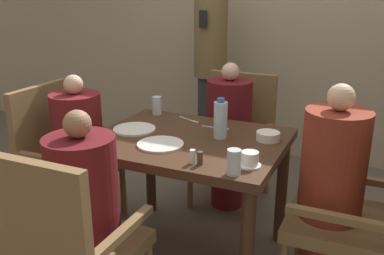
{
  "coord_description": "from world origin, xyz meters",
  "views": [
    {
      "loc": [
        0.95,
        -2.07,
        1.57
      ],
      "look_at": [
        0.0,
        0.04,
        0.8
      ],
      "focal_mm": 40.0,
      "sensor_mm": 36.0,
      "label": 1
    }
  ],
  "objects_px": {
    "diner_in_near_chair": "(86,218)",
    "bowl_small": "(268,136)",
    "plate_main_left": "(134,129)",
    "glass_tall_mid": "(157,106)",
    "chair_far_side": "(235,134)",
    "chair_right_side": "(360,210)",
    "chair_left_side": "(62,153)",
    "standing_host": "(210,63)",
    "glass_tall_near": "(234,162)",
    "water_bottle": "(221,119)",
    "diner_in_right_chair": "(331,191)",
    "diner_in_far_chair": "(229,135)",
    "teacup_with_saucer": "(250,159)",
    "diner_in_left_chair": "(79,152)",
    "plate_main_right": "(160,144)",
    "chair_near_corner": "(65,242)"
  },
  "relations": [
    {
      "from": "diner_in_near_chair",
      "to": "bowl_small",
      "type": "distance_m",
      "value": 1.07
    },
    {
      "from": "plate_main_left",
      "to": "glass_tall_mid",
      "type": "bearing_deg",
      "value": 96.05
    },
    {
      "from": "chair_far_side",
      "to": "chair_right_side",
      "type": "height_order",
      "value": "same"
    },
    {
      "from": "chair_left_side",
      "to": "glass_tall_mid",
      "type": "distance_m",
      "value": 0.71
    },
    {
      "from": "standing_host",
      "to": "glass_tall_mid",
      "type": "bearing_deg",
      "value": -86.77
    },
    {
      "from": "standing_host",
      "to": "glass_tall_near",
      "type": "distance_m",
      "value": 2.01
    },
    {
      "from": "chair_far_side",
      "to": "glass_tall_mid",
      "type": "distance_m",
      "value": 0.7
    },
    {
      "from": "water_bottle",
      "to": "diner_in_near_chair",
      "type": "bearing_deg",
      "value": -115.94
    },
    {
      "from": "chair_right_side",
      "to": "plate_main_left",
      "type": "distance_m",
      "value": 1.32
    },
    {
      "from": "chair_right_side",
      "to": "water_bottle",
      "type": "bearing_deg",
      "value": 174.21
    },
    {
      "from": "diner_in_right_chair",
      "to": "diner_in_far_chair",
      "type": "bearing_deg",
      "value": 139.08
    },
    {
      "from": "plate_main_left",
      "to": "teacup_with_saucer",
      "type": "height_order",
      "value": "teacup_with_saucer"
    },
    {
      "from": "diner_in_left_chair",
      "to": "plate_main_right",
      "type": "bearing_deg",
      "value": -13.67
    },
    {
      "from": "water_bottle",
      "to": "standing_host",
      "type": "bearing_deg",
      "value": 114.1
    },
    {
      "from": "chair_far_side",
      "to": "diner_in_far_chair",
      "type": "xyz_separation_m",
      "value": [
        -0.0,
        -0.15,
        0.04
      ]
    },
    {
      "from": "glass_tall_near",
      "to": "chair_far_side",
      "type": "bearing_deg",
      "value": 108.12
    },
    {
      "from": "chair_left_side",
      "to": "chair_near_corner",
      "type": "xyz_separation_m",
      "value": [
        0.73,
        -0.83,
        0.0
      ]
    },
    {
      "from": "chair_right_side",
      "to": "glass_tall_mid",
      "type": "relative_size",
      "value": 7.92
    },
    {
      "from": "diner_in_right_chair",
      "to": "water_bottle",
      "type": "bearing_deg",
      "value": 172.87
    },
    {
      "from": "plate_main_left",
      "to": "teacup_with_saucer",
      "type": "relative_size",
      "value": 2.27
    },
    {
      "from": "chair_left_side",
      "to": "diner_in_left_chair",
      "type": "height_order",
      "value": "diner_in_left_chair"
    },
    {
      "from": "diner_in_far_chair",
      "to": "diner_in_near_chair",
      "type": "height_order",
      "value": "diner_in_far_chair"
    },
    {
      "from": "diner_in_near_chair",
      "to": "glass_tall_mid",
      "type": "distance_m",
      "value": 1.08
    },
    {
      "from": "diner_in_far_chair",
      "to": "chair_right_side",
      "type": "relative_size",
      "value": 1.13
    },
    {
      "from": "diner_in_left_chair",
      "to": "chair_near_corner",
      "type": "bearing_deg",
      "value": -55.23
    },
    {
      "from": "teacup_with_saucer",
      "to": "standing_host",
      "type": "bearing_deg",
      "value": 117.58
    },
    {
      "from": "standing_host",
      "to": "plate_main_right",
      "type": "height_order",
      "value": "standing_host"
    },
    {
      "from": "plate_main_right",
      "to": "chair_near_corner",
      "type": "bearing_deg",
      "value": -100.32
    },
    {
      "from": "diner_in_right_chair",
      "to": "plate_main_right",
      "type": "bearing_deg",
      "value": -169.1
    },
    {
      "from": "chair_far_side",
      "to": "diner_in_far_chair",
      "type": "height_order",
      "value": "diner_in_far_chair"
    },
    {
      "from": "chair_far_side",
      "to": "bowl_small",
      "type": "height_order",
      "value": "chair_far_side"
    },
    {
      "from": "bowl_small",
      "to": "glass_tall_near",
      "type": "relative_size",
      "value": 1.09
    },
    {
      "from": "chair_far_side",
      "to": "diner_in_right_chair",
      "type": "relative_size",
      "value": 0.84
    },
    {
      "from": "chair_far_side",
      "to": "chair_right_side",
      "type": "relative_size",
      "value": 1.0
    },
    {
      "from": "standing_host",
      "to": "glass_tall_mid",
      "type": "distance_m",
      "value": 1.12
    },
    {
      "from": "chair_right_side",
      "to": "glass_tall_near",
      "type": "xyz_separation_m",
      "value": [
        -0.55,
        -0.36,
        0.3
      ]
    },
    {
      "from": "teacup_with_saucer",
      "to": "diner_in_far_chair",
      "type": "bearing_deg",
      "value": 114.89
    },
    {
      "from": "diner_in_left_chair",
      "to": "bowl_small",
      "type": "relative_size",
      "value": 8.01
    },
    {
      "from": "chair_right_side",
      "to": "diner_in_right_chair",
      "type": "height_order",
      "value": "diner_in_right_chair"
    },
    {
      "from": "chair_near_corner",
      "to": "glass_tall_near",
      "type": "relative_size",
      "value": 7.92
    },
    {
      "from": "chair_left_side",
      "to": "glass_tall_near",
      "type": "relative_size",
      "value": 7.92
    },
    {
      "from": "diner_in_far_chair",
      "to": "water_bottle",
      "type": "xyz_separation_m",
      "value": [
        0.16,
        -0.61,
        0.31
      ]
    },
    {
      "from": "standing_host",
      "to": "glass_tall_near",
      "type": "bearing_deg",
      "value": -65.01
    },
    {
      "from": "chair_far_side",
      "to": "diner_in_left_chair",
      "type": "bearing_deg",
      "value": -133.52
    },
    {
      "from": "diner_in_near_chair",
      "to": "chair_far_side",
      "type": "bearing_deg",
      "value": 82.03
    },
    {
      "from": "chair_far_side",
      "to": "diner_in_far_chair",
      "type": "bearing_deg",
      "value": -90.0
    },
    {
      "from": "chair_right_side",
      "to": "glass_tall_near",
      "type": "distance_m",
      "value": 0.72
    },
    {
      "from": "diner_in_left_chair",
      "to": "plate_main_left",
      "type": "bearing_deg",
      "value": -0.73
    },
    {
      "from": "plate_main_left",
      "to": "bowl_small",
      "type": "xyz_separation_m",
      "value": [
        0.77,
        0.15,
        0.02
      ]
    },
    {
      "from": "standing_host",
      "to": "glass_tall_near",
      "type": "height_order",
      "value": "standing_host"
    }
  ]
}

